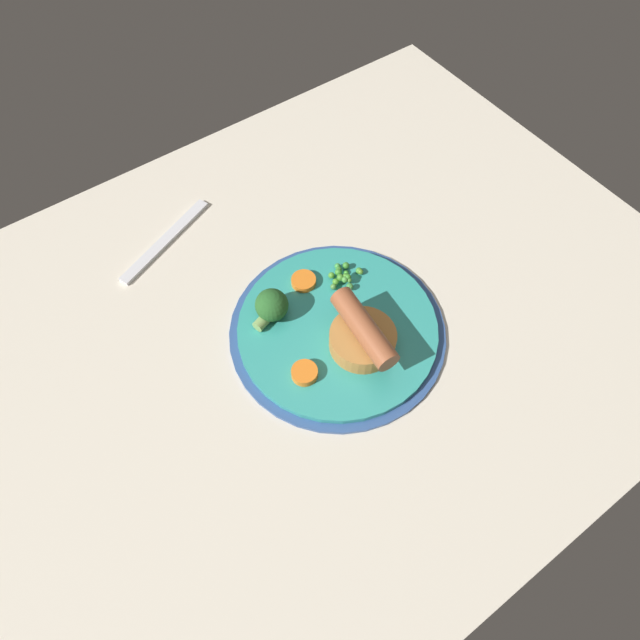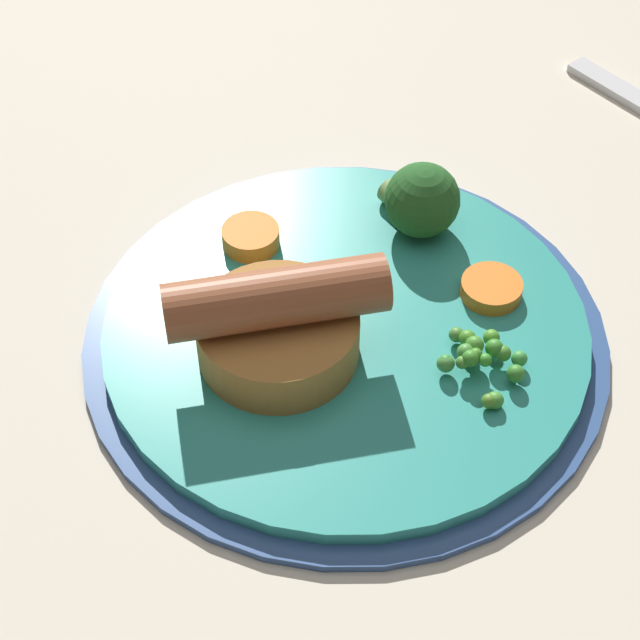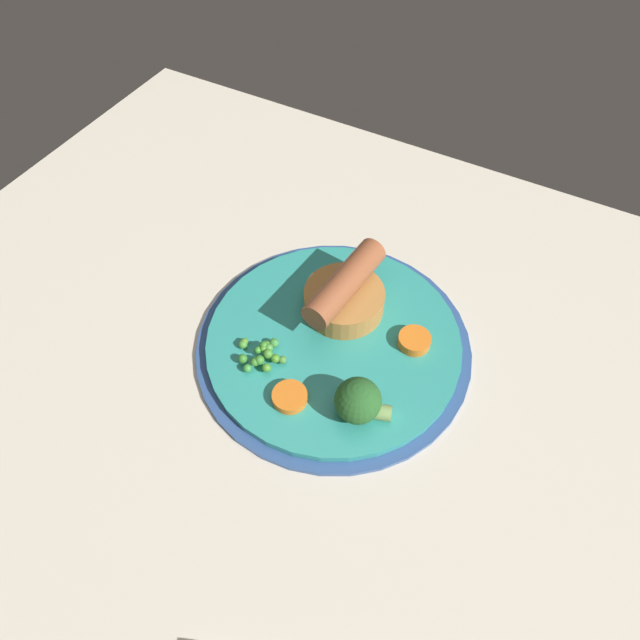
{
  "view_description": "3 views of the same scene",
  "coord_description": "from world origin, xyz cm",
  "px_view_note": "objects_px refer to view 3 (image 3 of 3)",
  "views": [
    {
      "loc": [
        -19.67,
        -34.1,
        68.24
      ],
      "look_at": [
        2.79,
        -2.54,
        6.14
      ],
      "focal_mm": 32.0,
      "sensor_mm": 36.0,
      "label": 1
    },
    {
      "loc": [
        41.45,
        -16.78,
        47.26
      ],
      "look_at": [
        6.36,
        -5.79,
        7.0
      ],
      "focal_mm": 60.0,
      "sensor_mm": 36.0,
      "label": 2
    },
    {
      "loc": [
        -10.36,
        26.95,
        52.35
      ],
      "look_at": [
        6.4,
        -3.95,
        6.31
      ],
      "focal_mm": 32.0,
      "sensor_mm": 36.0,
      "label": 3
    }
  ],
  "objects_px": {
    "carrot_slice_0": "(414,341)",
    "carrot_slice_1": "(290,397)",
    "pea_pile": "(262,353)",
    "dinner_plate": "(333,343)",
    "broccoli_floret_near": "(359,401)",
    "sausage_pudding": "(344,294)"
  },
  "relations": [
    {
      "from": "carrot_slice_0",
      "to": "carrot_slice_1",
      "type": "xyz_separation_m",
      "value": [
        0.08,
        0.12,
        -0.0
      ]
    },
    {
      "from": "pea_pile",
      "to": "carrot_slice_1",
      "type": "distance_m",
      "value": 0.06
    },
    {
      "from": "dinner_plate",
      "to": "carrot_slice_0",
      "type": "bearing_deg",
      "value": -156.36
    },
    {
      "from": "broccoli_floret_near",
      "to": "pea_pile",
      "type": "bearing_deg",
      "value": -22.6
    },
    {
      "from": "dinner_plate",
      "to": "carrot_slice_1",
      "type": "height_order",
      "value": "carrot_slice_1"
    },
    {
      "from": "sausage_pudding",
      "to": "dinner_plate",
      "type": "bearing_deg",
      "value": 18.4
    },
    {
      "from": "pea_pile",
      "to": "sausage_pudding",
      "type": "bearing_deg",
      "value": -113.88
    },
    {
      "from": "broccoli_floret_near",
      "to": "carrot_slice_0",
      "type": "bearing_deg",
      "value": -116.68
    },
    {
      "from": "pea_pile",
      "to": "carrot_slice_0",
      "type": "bearing_deg",
      "value": -145.14
    },
    {
      "from": "sausage_pudding",
      "to": "carrot_slice_0",
      "type": "relative_size",
      "value": 3.47
    },
    {
      "from": "pea_pile",
      "to": "broccoli_floret_near",
      "type": "xyz_separation_m",
      "value": [
        -0.11,
        0.01,
        0.01
      ]
    },
    {
      "from": "dinner_plate",
      "to": "pea_pile",
      "type": "relative_size",
      "value": 5.28
    },
    {
      "from": "broccoli_floret_near",
      "to": "carrot_slice_1",
      "type": "distance_m",
      "value": 0.07
    },
    {
      "from": "sausage_pudding",
      "to": "broccoli_floret_near",
      "type": "height_order",
      "value": "sausage_pudding"
    },
    {
      "from": "sausage_pudding",
      "to": "pea_pile",
      "type": "bearing_deg",
      "value": -18.09
    },
    {
      "from": "carrot_slice_0",
      "to": "broccoli_floret_near",
      "type": "bearing_deg",
      "value": 80.96
    },
    {
      "from": "pea_pile",
      "to": "carrot_slice_0",
      "type": "height_order",
      "value": "pea_pile"
    },
    {
      "from": "carrot_slice_1",
      "to": "sausage_pudding",
      "type": "bearing_deg",
      "value": -87.44
    },
    {
      "from": "dinner_plate",
      "to": "broccoli_floret_near",
      "type": "height_order",
      "value": "broccoli_floret_near"
    },
    {
      "from": "dinner_plate",
      "to": "broccoli_floret_near",
      "type": "xyz_separation_m",
      "value": [
        -0.06,
        0.07,
        0.03
      ]
    },
    {
      "from": "pea_pile",
      "to": "broccoli_floret_near",
      "type": "distance_m",
      "value": 0.11
    },
    {
      "from": "carrot_slice_1",
      "to": "pea_pile",
      "type": "bearing_deg",
      "value": -30.42
    }
  ]
}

